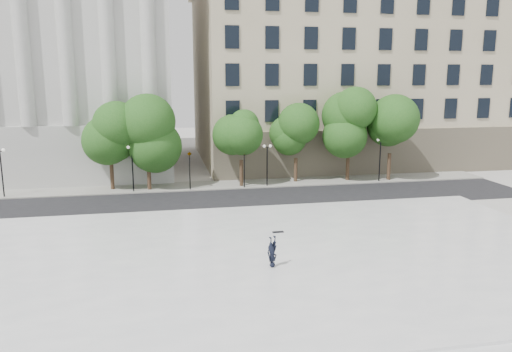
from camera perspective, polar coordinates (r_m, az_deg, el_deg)
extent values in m
plane|color=#B2AFA8|center=(26.18, -2.96, -12.59)|extent=(160.00, 160.00, 0.00)
cube|color=white|center=(28.84, -3.82, -9.79)|extent=(44.00, 22.00, 0.45)
cube|color=black|center=(43.15, -6.33, -2.91)|extent=(60.00, 8.00, 0.02)
cube|color=#9B988F|center=(48.96, -6.91, -1.14)|extent=(60.00, 4.00, 0.12)
cube|color=#B7B7B2|center=(64.21, -23.91, 12.13)|extent=(30.00, 26.00, 25.00)
cube|color=#C1B293|center=(66.86, 9.55, 11.15)|extent=(36.00, 26.00, 21.00)
cylinder|color=black|center=(46.92, -7.57, 0.40)|extent=(0.10, 0.10, 3.50)
imported|color=black|center=(46.56, -7.64, 2.96)|extent=(0.53, 1.85, 0.73)
cylinder|color=black|center=(47.49, -1.35, 0.63)|extent=(0.10, 0.10, 3.50)
imported|color=black|center=(47.13, -1.36, 3.17)|extent=(0.89, 1.90, 0.75)
imported|color=black|center=(27.42, 1.87, -9.89)|extent=(1.34, 1.83, 0.47)
cube|color=black|center=(33.19, 2.52, -6.41)|extent=(0.74, 0.20, 0.08)
cylinder|color=#382619|center=(48.77, -16.14, 0.14)|extent=(0.36, 0.36, 2.95)
sphere|color=#164814|center=(48.18, -16.40, 4.82)|extent=(4.03, 4.03, 4.03)
cylinder|color=#382619|center=(47.72, -12.12, -0.01)|extent=(0.36, 0.36, 2.78)
sphere|color=#164814|center=(47.13, -12.32, 4.49)|extent=(4.44, 4.44, 4.44)
cylinder|color=#382619|center=(48.27, -1.68, 0.28)|extent=(0.36, 0.36, 2.64)
sphere|color=#164814|center=(47.71, -1.71, 4.51)|extent=(3.40, 3.40, 3.40)
cylinder|color=#382619|center=(50.48, 4.55, 0.66)|extent=(0.36, 0.36, 2.48)
sphere|color=#164814|center=(49.96, 4.61, 4.45)|extent=(3.53, 3.53, 3.53)
cylinder|color=#382619|center=(51.74, 10.43, 1.14)|extent=(0.36, 0.36, 3.14)
sphere|color=#164814|center=(51.16, 10.61, 5.84)|extent=(4.47, 4.47, 4.47)
cylinder|color=#382619|center=(52.84, 14.95, 0.99)|extent=(0.36, 0.36, 2.85)
sphere|color=#164814|center=(52.30, 15.16, 5.16)|extent=(4.43, 4.43, 4.43)
cylinder|color=black|center=(49.03, -27.03, 0.12)|extent=(0.12, 0.12, 4.19)
cube|color=black|center=(48.71, -27.25, 2.54)|extent=(0.60, 0.06, 0.06)
sphere|color=white|center=(48.61, -26.92, 2.67)|extent=(0.28, 0.28, 0.28)
cylinder|color=black|center=(47.15, -13.91, 0.61)|extent=(0.12, 0.12, 4.14)
cube|color=black|center=(46.82, -14.03, 3.10)|extent=(0.60, 0.06, 0.06)
sphere|color=white|center=(46.82, -14.41, 3.21)|extent=(0.28, 0.28, 0.28)
sphere|color=white|center=(46.79, -13.67, 3.24)|extent=(0.28, 0.28, 0.28)
cylinder|color=black|center=(48.17, 1.28, 1.03)|extent=(0.12, 0.12, 3.90)
cube|color=black|center=(47.85, 1.29, 3.33)|extent=(0.60, 0.06, 0.06)
sphere|color=white|center=(47.78, 0.94, 3.44)|extent=(0.28, 0.28, 0.28)
sphere|color=white|center=(47.90, 1.64, 3.45)|extent=(0.28, 0.28, 0.28)
cylinder|color=black|center=(51.84, 13.97, 1.62)|extent=(0.12, 0.12, 4.23)
cube|color=black|center=(51.53, 14.08, 3.94)|extent=(0.60, 0.06, 0.06)
sphere|color=white|center=(51.40, 13.78, 4.04)|extent=(0.28, 0.28, 0.28)
sphere|color=white|center=(51.65, 14.39, 4.05)|extent=(0.28, 0.28, 0.28)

